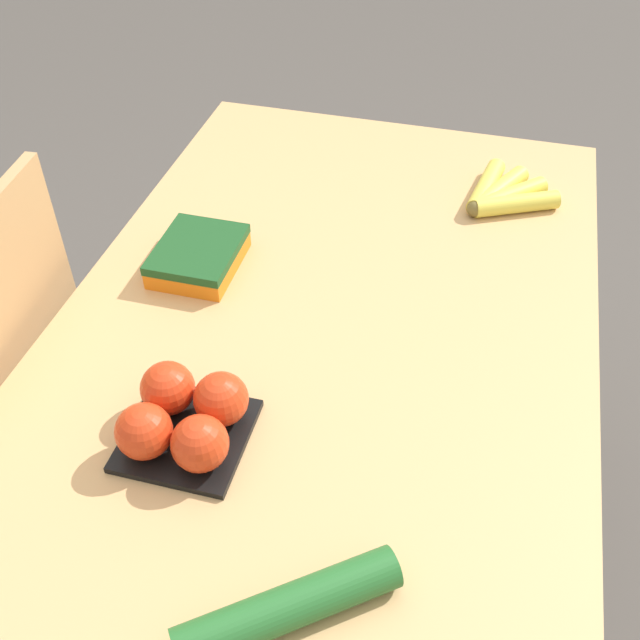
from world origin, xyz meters
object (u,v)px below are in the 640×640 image
object	(u,v)px
banana_bunch	(501,195)
tomato_pack	(184,418)
cucumber_near	(289,607)
carrot_bag	(198,254)

from	to	relation	value
banana_bunch	tomato_pack	xyz separation A→B (m)	(-0.68, 0.36, 0.02)
banana_bunch	cucumber_near	bearing A→B (deg)	169.92
banana_bunch	cucumber_near	size ratio (longest dim) A/B	0.77
banana_bunch	carrot_bag	xyz separation A→B (m)	(-0.33, 0.48, 0.01)
banana_bunch	cucumber_near	world-z (taller)	cucumber_near
tomato_pack	cucumber_near	world-z (taller)	tomato_pack
carrot_bag	cucumber_near	xyz separation A→B (m)	(-0.56, -0.33, -0.00)
carrot_bag	cucumber_near	world-z (taller)	cucumber_near
cucumber_near	banana_bunch	bearing A→B (deg)	-10.08
tomato_pack	cucumber_near	distance (m)	0.29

